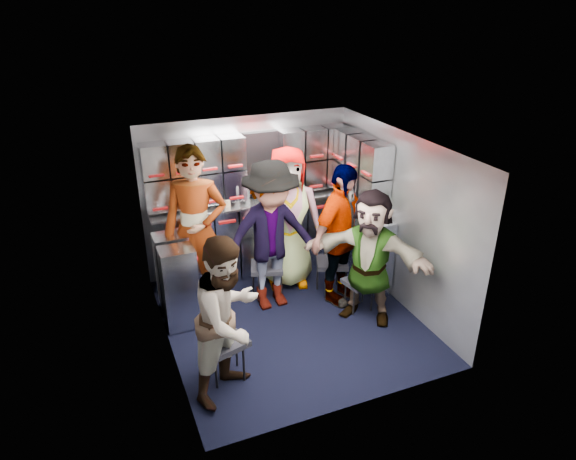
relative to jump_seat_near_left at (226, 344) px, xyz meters
name	(u,v)px	position (x,y,z in m)	size (l,w,h in m)	color
floor	(291,320)	(0.96, 0.67, -0.40)	(3.00, 3.00, 0.00)	black
wall_back	(248,194)	(0.96, 2.17, 0.65)	(2.80, 0.04, 2.10)	#989DA6
wall_left	(162,263)	(-0.44, 0.67, 0.65)	(0.04, 3.00, 2.10)	#989DA6
wall_right	(400,220)	(2.36, 0.67, 0.65)	(0.04, 3.00, 2.10)	#989DA6
ceiling	(291,146)	(0.96, 0.67, 1.70)	(2.80, 3.00, 0.02)	silver
cart_bank_back	(254,238)	(0.96, 1.96, 0.10)	(2.68, 0.38, 0.99)	#9FA5AF
cart_bank_left	(177,280)	(-0.23, 1.23, 0.10)	(0.38, 0.76, 0.99)	#9FA5AF
counter	(253,202)	(0.96, 1.96, 0.62)	(2.68, 0.42, 0.03)	#B8BBC0
locker_bank_back	(250,166)	(0.96, 2.02, 1.09)	(2.68, 0.28, 0.82)	#9FA5AF
locker_bank_right	(361,169)	(2.21, 1.37, 1.09)	(0.28, 1.00, 0.82)	#9FA5AF
right_cabinet	(361,243)	(2.21, 1.27, 0.10)	(0.28, 1.20, 1.00)	#9FA5AF
coffee_niche	(262,164)	(1.14, 2.08, 1.07)	(0.46, 0.16, 0.84)	black
red_latch_strip	(258,217)	(0.96, 1.76, 0.48)	(2.60, 0.02, 0.03)	maroon
jump_seat_near_left	(226,344)	(0.00, 0.00, 0.00)	(0.47, 0.45, 0.45)	black
jump_seat_mid_left	(267,269)	(0.89, 1.25, 0.01)	(0.48, 0.47, 0.46)	black
jump_seat_center	(282,252)	(1.27, 1.68, -0.04)	(0.44, 0.43, 0.41)	black
jump_seat_mid_right	(332,264)	(1.69, 1.05, 0.00)	(0.49, 0.48, 0.45)	black
jump_seat_near_right	(359,283)	(1.82, 0.58, -0.05)	(0.39, 0.38, 0.40)	black
attendant_standing	(196,231)	(0.07, 1.37, 0.61)	(0.73, 0.48, 2.01)	black
attendant_arc_a	(229,318)	(0.00, -0.18, 0.42)	(0.79, 0.62, 1.63)	black
attendant_arc_b	(271,237)	(0.89, 1.07, 0.52)	(1.19, 0.68, 1.84)	black
attendant_arc_c	(287,218)	(1.27, 1.50, 0.52)	(0.90, 0.58, 1.84)	black
attendant_arc_d	(340,236)	(1.69, 0.87, 0.48)	(1.03, 0.43, 1.76)	black
attendant_arc_e	(370,257)	(1.82, 0.40, 0.40)	(1.48, 0.47, 1.59)	black
bottle_left	(247,195)	(0.88, 1.91, 0.74)	(0.06, 0.06, 0.22)	white
bottle_mid	(237,195)	(0.74, 1.91, 0.76)	(0.07, 0.07, 0.26)	white
bottle_right	(273,190)	(1.22, 1.91, 0.77)	(0.07, 0.07, 0.28)	white
cup_left	(227,203)	(0.60, 1.90, 0.68)	(0.08, 0.08, 0.09)	tan
cup_right	(294,193)	(1.52, 1.90, 0.69)	(0.09, 0.09, 0.11)	tan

